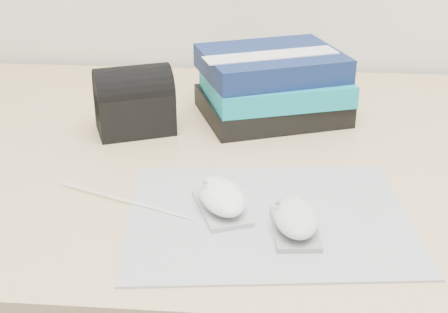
# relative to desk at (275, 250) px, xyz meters

# --- Properties ---
(desk) EXTENTS (1.60, 0.80, 0.73)m
(desk) POSITION_rel_desk_xyz_m (0.00, 0.00, 0.00)
(desk) COLOR tan
(desk) RESTS_ON ground
(mousepad) EXTENTS (0.39, 0.32, 0.00)m
(mousepad) POSITION_rel_desk_xyz_m (-0.01, -0.27, 0.24)
(mousepad) COLOR gray
(mousepad) RESTS_ON desk
(mouse_rear) EXTENTS (0.09, 0.11, 0.04)m
(mouse_rear) POSITION_rel_desk_xyz_m (-0.07, -0.26, 0.26)
(mouse_rear) COLOR #A5A5A8
(mouse_rear) RESTS_ON mousepad
(mouse_front) EXTENTS (0.06, 0.10, 0.04)m
(mouse_front) POSITION_rel_desk_xyz_m (0.02, -0.31, 0.26)
(mouse_front) COLOR gray
(mouse_front) RESTS_ON mousepad
(usb_cable) EXTENTS (0.20, 0.08, 0.00)m
(usb_cable) POSITION_rel_desk_xyz_m (-0.20, -0.25, 0.24)
(usb_cable) COLOR white
(usb_cable) RESTS_ON mousepad
(book_stack) EXTENTS (0.29, 0.26, 0.12)m
(book_stack) POSITION_rel_desk_xyz_m (-0.02, 0.08, 0.29)
(book_stack) COLOR black
(book_stack) RESTS_ON desk
(pouch) EXTENTS (0.15, 0.13, 0.11)m
(pouch) POSITION_rel_desk_xyz_m (-0.24, -0.01, 0.29)
(pouch) COLOR black
(pouch) RESTS_ON desk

